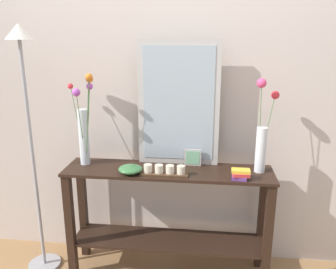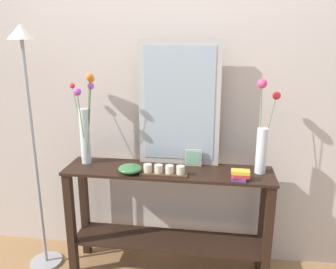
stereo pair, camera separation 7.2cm
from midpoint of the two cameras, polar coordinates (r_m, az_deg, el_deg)
wall_back at (r=2.55m, az=1.76°, el=7.87°), size 6.40×0.08×2.70m
console_table at (r=2.54m, az=0.83°, el=-12.30°), size 1.45×0.34×0.81m
mirror_leaning at (r=2.41m, az=2.70°, el=5.04°), size 0.57×0.03×0.88m
tall_vase_left at (r=2.51m, az=-12.73°, el=1.50°), size 0.24×0.25×0.66m
vase_right at (r=2.38m, az=16.19°, el=-0.65°), size 0.17×0.15×0.63m
candle_tray at (r=2.32m, az=0.23°, el=-5.97°), size 0.32×0.09×0.07m
picture_frame_small at (r=2.47m, az=5.00°, el=-3.83°), size 0.12×0.01×0.12m
decorative_bowl at (r=2.35m, az=-5.39°, el=-5.62°), size 0.16×0.16×0.06m
book_stack at (r=2.29m, az=12.66°, el=-6.55°), size 0.12×0.10×0.07m
floor_lamp at (r=2.55m, az=-21.08°, el=3.51°), size 0.24×0.24×1.79m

